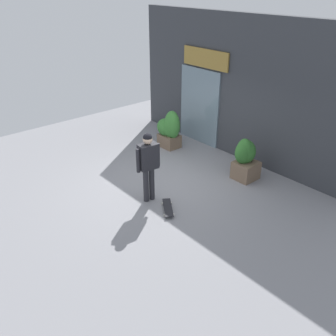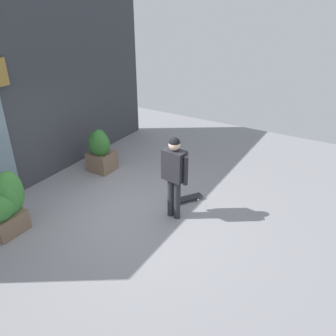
% 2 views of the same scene
% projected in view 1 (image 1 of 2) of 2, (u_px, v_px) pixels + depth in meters
% --- Properties ---
extents(ground_plane, '(12.00, 12.00, 0.00)m').
position_uv_depth(ground_plane, '(165.00, 184.00, 9.51)').
color(ground_plane, gray).
extents(building_facade, '(7.93, 0.31, 3.97)m').
position_uv_depth(building_facade, '(240.00, 90.00, 10.26)').
color(building_facade, '#383A3F').
rests_on(building_facade, ground_plane).
extents(skateboarder, '(0.31, 0.61, 1.72)m').
position_uv_depth(skateboarder, '(148.00, 160.00, 8.36)').
color(skateboarder, '#28282D').
rests_on(skateboarder, ground_plane).
extents(skateboard, '(0.73, 0.58, 0.08)m').
position_uv_depth(skateboard, '(168.00, 208.00, 8.42)').
color(skateboard, black).
rests_on(skateboard, ground_plane).
extents(planter_box_left, '(0.85, 0.54, 1.22)m').
position_uv_depth(planter_box_left, '(169.00, 129.00, 11.29)').
color(planter_box_left, brown).
rests_on(planter_box_left, ground_plane).
extents(planter_box_right, '(0.58, 0.63, 1.12)m').
position_uv_depth(planter_box_right, '(245.00, 157.00, 9.53)').
color(planter_box_right, brown).
rests_on(planter_box_right, ground_plane).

